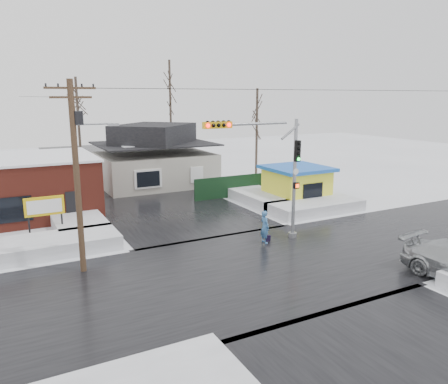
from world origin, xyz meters
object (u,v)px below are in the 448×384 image
marquee_sign (44,207)px  kiosk (296,184)px  utility_pole (78,166)px  pedestrian (265,227)px  traffic_signal (273,164)px

marquee_sign → kiosk: (18.50, 0.50, -0.46)m
utility_pole → marquee_sign: (-1.07, 5.99, -3.19)m
kiosk → pedestrian: 10.35m
marquee_sign → pedestrian: bearing=-30.9°
traffic_signal → pedestrian: 3.62m
utility_pole → pedestrian: (9.89, -0.58, -4.17)m
utility_pole → kiosk: (17.43, 6.49, -3.65)m
traffic_signal → utility_pole: (-10.36, 0.53, 0.57)m
traffic_signal → pedestrian: size_ratio=3.70×
kiosk → pedestrian: kiosk is taller
pedestrian → kiosk: bearing=-45.5°
utility_pole → pedestrian: 10.75m
kiosk → traffic_signal: bearing=-135.2°
marquee_sign → utility_pole: bearing=-79.9°
utility_pole → marquee_sign: utility_pole is taller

